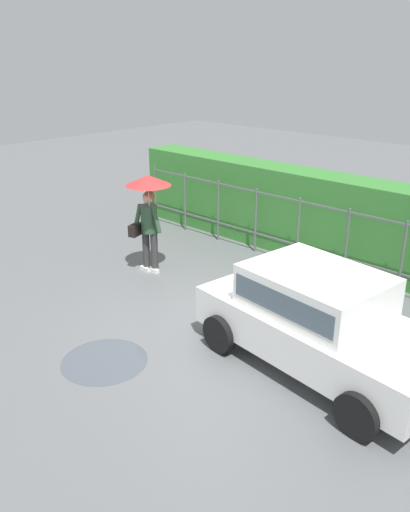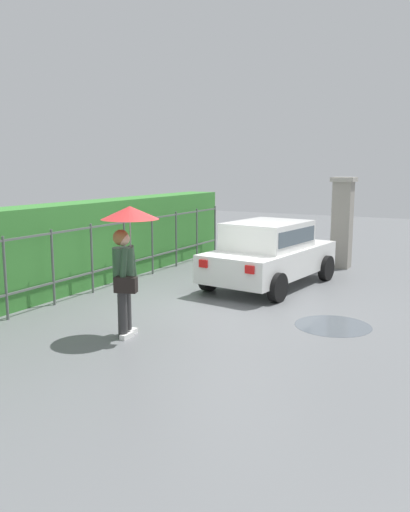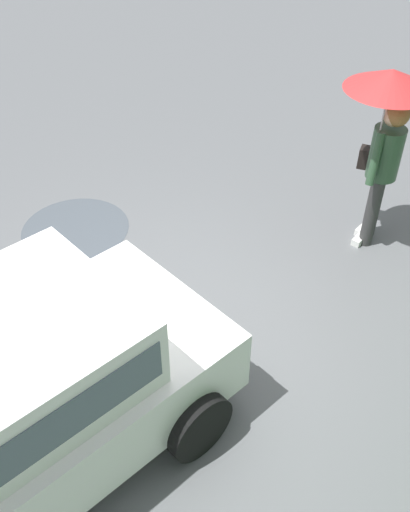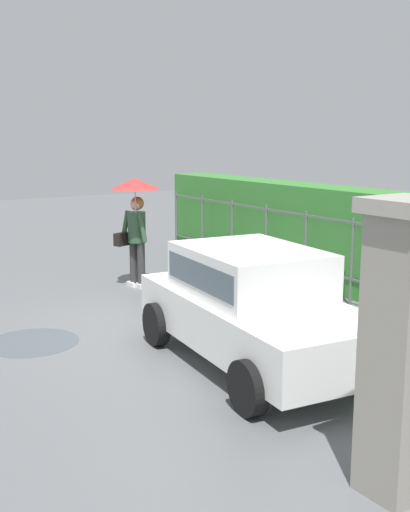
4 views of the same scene
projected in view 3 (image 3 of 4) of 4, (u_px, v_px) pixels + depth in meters
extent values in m
plane|color=slate|center=(175.00, 329.00, 5.69)|extent=(40.00, 40.00, 0.00)
cylinder|color=black|center=(198.00, 425.00, 4.51)|extent=(0.62, 0.25, 0.60)
cylinder|color=black|center=(80.00, 313.00, 5.45)|extent=(0.62, 0.25, 0.60)
cube|color=red|center=(228.00, 329.00, 4.71)|extent=(0.08, 0.21, 0.16)
cube|color=red|center=(146.00, 265.00, 5.33)|extent=(0.08, 0.21, 0.16)
cylinder|color=#333333|center=(371.00, 213.00, 6.48)|extent=(0.15, 0.15, 0.86)
cylinder|color=#333333|center=(374.00, 204.00, 6.62)|extent=(0.15, 0.15, 0.86)
cube|color=white|center=(360.00, 239.00, 6.75)|extent=(0.26, 0.10, 0.08)
cube|color=white|center=(363.00, 229.00, 6.89)|extent=(0.26, 0.10, 0.08)
cylinder|color=#2D4C33|center=(386.00, 153.00, 6.09)|extent=(0.34, 0.34, 0.58)
sphere|color=#DBAD89|center=(394.00, 116.00, 5.81)|extent=(0.22, 0.22, 0.22)
sphere|color=olive|center=(398.00, 115.00, 5.79)|extent=(0.25, 0.25, 0.25)
cylinder|color=#2D4C33|center=(375.00, 159.00, 5.94)|extent=(0.24, 0.16, 0.56)
cylinder|color=#2D4C33|center=(382.00, 140.00, 6.25)|extent=(0.24, 0.16, 0.56)
cylinder|color=#B2B2B7|center=(381.00, 125.00, 5.84)|extent=(0.02, 0.02, 0.77)
cone|color=red|center=(391.00, 79.00, 5.53)|extent=(0.91, 0.91, 0.21)
cube|color=black|center=(374.00, 159.00, 6.46)|extent=(0.26, 0.37, 0.24)
cylinder|color=#4C545B|center=(76.00, 229.00, 6.96)|extent=(1.30, 1.30, 0.00)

